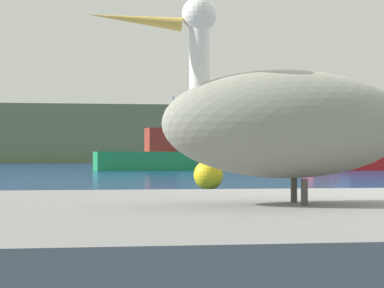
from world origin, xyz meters
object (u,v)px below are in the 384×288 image
(pelican, at_px, (284,121))
(fishing_boat_red, at_px, (370,153))
(mooring_buoy, at_px, (208,175))
(fishing_boat_green, at_px, (148,156))

(pelican, relative_size, fishing_boat_red, 0.19)
(pelican, bearing_deg, mooring_buoy, -96.10)
(fishing_boat_red, distance_m, fishing_boat_green, 13.19)
(fishing_boat_red, relative_size, fishing_boat_green, 1.31)
(fishing_boat_red, bearing_deg, fishing_boat_green, -4.78)
(fishing_boat_red, height_order, mooring_buoy, fishing_boat_red)
(fishing_boat_red, bearing_deg, pelican, 66.93)
(pelican, height_order, mooring_buoy, pelican)
(fishing_boat_red, bearing_deg, mooring_buoy, 57.71)
(fishing_boat_green, distance_m, mooring_buoy, 21.64)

